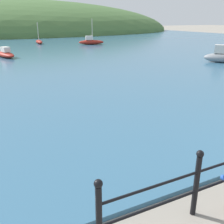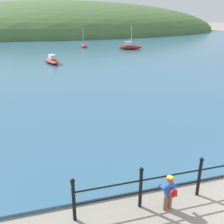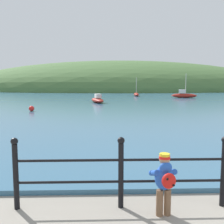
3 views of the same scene
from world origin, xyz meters
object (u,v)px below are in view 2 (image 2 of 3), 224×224
boat_white_sailboat (130,47)px  boat_far_left (52,60)px  boat_nearest_quay (84,45)px  child_in_coat (169,190)px

boat_white_sailboat → boat_far_left: (-10.57, -7.07, -0.07)m
boat_nearest_quay → boat_far_left: size_ratio=0.79×
child_in_coat → boat_far_left: (-1.55, 21.28, -0.23)m
child_in_coat → boat_nearest_quay: (3.58, 32.36, -0.26)m
boat_nearest_quay → boat_white_sailboat: boat_white_sailboat is taller
boat_nearest_quay → boat_far_left: boat_nearest_quay is taller
boat_nearest_quay → boat_white_sailboat: size_ratio=0.85×
child_in_coat → boat_nearest_quay: bearing=83.7°
boat_nearest_quay → boat_white_sailboat: (5.45, -4.00, 0.10)m
child_in_coat → boat_white_sailboat: boat_white_sailboat is taller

